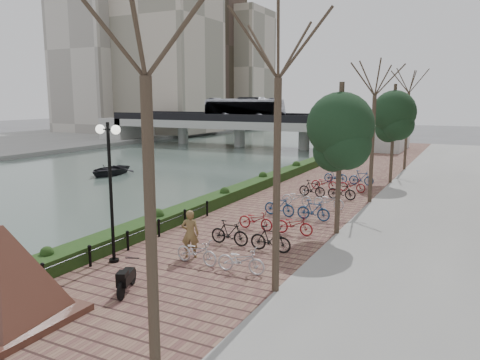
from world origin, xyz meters
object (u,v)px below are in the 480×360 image
Objects in this scene: motorcycle at (127,278)px; boat at (109,170)px; granite_monument at (1,274)px; lamppost at (109,163)px; pedestrian at (190,234)px.

motorcycle is 0.34× the size of boat.
granite_monument is 3.48× the size of motorcycle.
motorcycle is at bearing 61.87° from granite_monument.
motorcycle is at bearing -51.07° from boat.
lamppost reaches higher than pedestrian.
pedestrian is at bearing 76.24° from granite_monument.
pedestrian is at bearing 66.94° from motorcycle.
motorcycle is 26.12m from boat.
lamppost is 23.54m from boat.
pedestrian reaches higher than boat.
motorcycle is (2.19, -1.88, -3.16)m from lamppost.
pedestrian is 0.42× the size of boat.
motorcycle is at bearing 66.50° from pedestrian.
granite_monument is 0.99× the size of lamppost.
pedestrian is at bearing 37.31° from lamppost.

